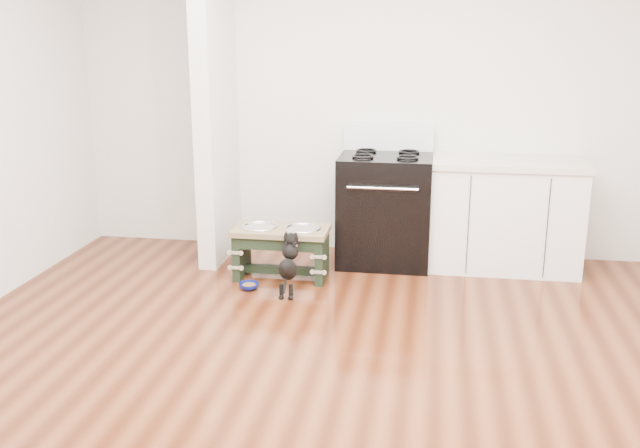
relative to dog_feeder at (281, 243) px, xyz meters
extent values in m
plane|color=#421B0B|center=(0.53, -1.62, -0.29)|extent=(5.00, 5.00, 0.00)
plane|color=silver|center=(0.53, 0.88, 1.06)|extent=(5.00, 0.00, 5.00)
plane|color=silver|center=(0.53, -4.12, 1.06)|extent=(5.00, 0.00, 5.00)
cube|color=silver|center=(-0.64, 0.48, 1.06)|extent=(0.15, 0.80, 2.70)
cube|color=black|center=(0.78, 0.53, 0.17)|extent=(0.76, 0.65, 0.92)
cube|color=black|center=(0.78, 0.22, 0.11)|extent=(0.58, 0.02, 0.50)
cylinder|color=silver|center=(0.78, 0.18, 0.43)|extent=(0.56, 0.02, 0.02)
cube|color=white|center=(0.78, 0.81, 0.74)|extent=(0.76, 0.08, 0.22)
torus|color=black|center=(0.60, 0.39, 0.64)|extent=(0.18, 0.18, 0.02)
torus|color=black|center=(0.96, 0.39, 0.64)|extent=(0.18, 0.18, 0.02)
torus|color=black|center=(0.60, 0.67, 0.64)|extent=(0.18, 0.18, 0.02)
torus|color=black|center=(0.96, 0.67, 0.64)|extent=(0.18, 0.18, 0.02)
cube|color=white|center=(1.76, 0.56, 0.14)|extent=(1.20, 0.60, 0.86)
cube|color=beige|center=(1.76, 0.56, 0.59)|extent=(1.24, 0.64, 0.05)
cube|color=black|center=(1.76, 0.30, -0.24)|extent=(1.20, 0.06, 0.10)
cube|color=black|center=(-0.33, 0.01, -0.11)|extent=(0.06, 0.36, 0.37)
cube|color=black|center=(0.33, 0.01, -0.11)|extent=(0.06, 0.36, 0.37)
cube|color=black|center=(0.00, -0.16, 0.03)|extent=(0.59, 0.03, 0.09)
cube|color=black|center=(0.00, 0.01, -0.23)|extent=(0.59, 0.06, 0.06)
cube|color=brown|center=(0.00, 0.01, 0.10)|extent=(0.75, 0.40, 0.04)
cylinder|color=silver|center=(-0.17, 0.01, 0.10)|extent=(0.26, 0.26, 0.05)
cylinder|color=silver|center=(0.17, 0.01, 0.10)|extent=(0.26, 0.26, 0.05)
torus|color=silver|center=(-0.17, 0.01, 0.12)|extent=(0.29, 0.29, 0.02)
torus|color=silver|center=(0.17, 0.01, 0.12)|extent=(0.29, 0.29, 0.02)
cylinder|color=black|center=(0.10, -0.45, -0.24)|extent=(0.03, 0.03, 0.11)
cylinder|color=black|center=(0.17, -0.45, -0.24)|extent=(0.03, 0.03, 0.11)
sphere|color=black|center=(0.10, -0.47, -0.28)|extent=(0.04, 0.04, 0.04)
sphere|color=black|center=(0.17, -0.47, -0.28)|extent=(0.04, 0.04, 0.04)
ellipsoid|color=black|center=(0.13, -0.38, -0.09)|extent=(0.13, 0.30, 0.27)
sphere|color=black|center=(0.13, -0.29, 0.02)|extent=(0.12, 0.12, 0.12)
sphere|color=black|center=(0.13, -0.25, 0.10)|extent=(0.11, 0.11, 0.11)
sphere|color=black|center=(0.10, -0.18, 0.10)|extent=(0.04, 0.04, 0.04)
sphere|color=black|center=(0.17, -0.18, 0.10)|extent=(0.04, 0.04, 0.04)
cylinder|color=black|center=(0.13, -0.50, -0.17)|extent=(0.02, 0.09, 0.10)
torus|color=#DC4083|center=(0.13, -0.27, 0.06)|extent=(0.10, 0.07, 0.09)
imported|color=navy|center=(-0.19, -0.30, -0.27)|extent=(0.16, 0.16, 0.05)
cylinder|color=brown|center=(-0.19, -0.30, -0.26)|extent=(0.10, 0.10, 0.02)
camera|label=1|loc=(1.17, -5.28, 1.65)|focal=40.00mm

